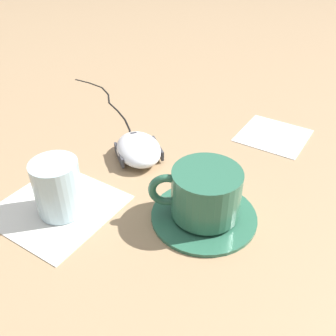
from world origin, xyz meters
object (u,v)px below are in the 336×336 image
object	(u,v)px
saucer	(204,215)
drinking_glass	(58,187)
computer_mouse	(138,149)
coffee_cup	(204,192)

from	to	relation	value
saucer	drinking_glass	distance (m)	0.19
computer_mouse	drinking_glass	bearing A→B (deg)	68.97
saucer	coffee_cup	world-z (taller)	coffee_cup
computer_mouse	drinking_glass	distance (m)	0.16
saucer	computer_mouse	xyz separation A→B (m)	(0.13, -0.11, 0.01)
saucer	coffee_cup	bearing A→B (deg)	-28.62
saucer	drinking_glass	world-z (taller)	drinking_glass
drinking_glass	coffee_cup	bearing A→B (deg)	-167.81
computer_mouse	coffee_cup	bearing A→B (deg)	139.51
saucer	drinking_glass	bearing A→B (deg)	11.81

